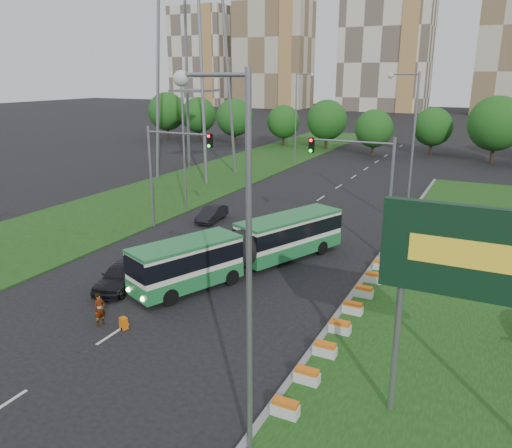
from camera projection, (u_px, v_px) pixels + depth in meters
The scene contains 19 objects.
ground at pixel (230, 297), 27.53m from camera, with size 360.00×360.00×0.00m, color black.
grass_median at pixel (493, 285), 28.90m from camera, with size 14.00×60.00×0.15m, color #174112.
median_kerb at pixel (373, 265), 31.83m from camera, with size 0.30×60.00×0.18m, color gray.
left_verge at pixel (198, 182), 56.60m from camera, with size 12.00×110.00×0.10m, color #174112.
lane_markings at pixel (306, 208), 45.99m from camera, with size 0.20×100.00×0.01m, color silver, non-canonical shape.
flower_planters at pixel (353, 308), 25.26m from camera, with size 1.10×18.10×0.60m, color silver, non-canonical shape.
billboard at pixel (479, 264), 15.43m from camera, with size 6.00×0.37×8.00m.
traffic_mast_median at pixel (367, 177), 32.57m from camera, with size 5.76×0.32×8.00m.
traffic_mast_left at pixel (167, 162), 38.10m from camera, with size 5.76×0.32×8.00m.
street_lamps at pixel (260, 159), 35.66m from camera, with size 36.00×60.00×12.00m, color gray, non-canonical shape.
tree_line at pixel (484, 129), 69.29m from camera, with size 120.00×8.00×9.00m, color #194E15, non-canonical shape.
apartment_tower_west at pixel (274, 38), 176.95m from camera, with size 26.00×15.00×48.00m, color beige.
apartment_tower_cwest at pixel (388, 28), 159.50m from camera, with size 28.00×15.00×52.00m, color beige.
midrise_west at pixel (202, 57), 191.33m from camera, with size 22.00×14.00×36.00m, color beige.
articulated_bus at pixel (243, 247), 30.95m from camera, with size 2.37×15.21×2.50m.
car_left_near at pixel (121, 275), 28.57m from camera, with size 1.78×4.42×1.51m, color black.
car_left_far at pixel (212, 214), 41.62m from camera, with size 1.36×3.89×1.28m, color black.
pedestrian at pixel (100, 309), 24.24m from camera, with size 0.61×0.40×1.68m, color gray.
shopping_trolley at pixel (124, 323), 24.03m from camera, with size 0.34×0.36×0.59m.
Camera 1 is at (12.40, -21.98, 11.82)m, focal length 35.00 mm.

